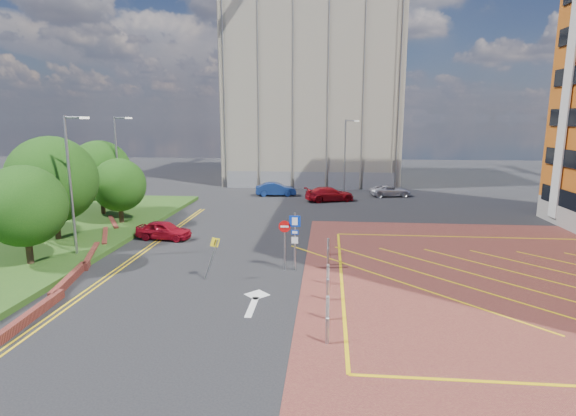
# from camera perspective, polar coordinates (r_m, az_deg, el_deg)

# --- Properties ---
(ground) EXTENTS (140.00, 140.00, 0.00)m
(ground) POSITION_cam_1_polar(r_m,az_deg,el_deg) (23.76, -0.54, -8.67)
(ground) COLOR black
(ground) RESTS_ON ground
(forecourt) EXTENTS (26.00, 26.00, 0.02)m
(forecourt) POSITION_cam_1_polar(r_m,az_deg,el_deg) (26.41, 31.67, -8.32)
(forecourt) COLOR brown
(forecourt) RESTS_ON ground
(grass_bed) EXTENTS (14.00, 32.00, 0.30)m
(grass_bed) POSITION_cam_1_polar(r_m,az_deg,el_deg) (35.63, -29.65, -3.13)
(grass_bed) COLOR #254D18
(grass_bed) RESTS_ON ground
(retaining_wall) EXTENTS (6.06, 20.33, 0.40)m
(retaining_wall) POSITION_cam_1_polar(r_m,az_deg,el_deg) (29.10, -24.02, -5.49)
(retaining_wall) COLOR maroon
(retaining_wall) RESTS_ON ground
(tree_a) EXTENTS (4.40, 4.40, 5.41)m
(tree_a) POSITION_cam_1_polar(r_m,az_deg,el_deg) (27.91, -30.50, 0.21)
(tree_a) COLOR #3D2B1C
(tree_a) RESTS_ON grass_bed
(tree_b) EXTENTS (5.60, 5.60, 6.74)m
(tree_b) POSITION_cam_1_polar(r_m,az_deg,el_deg) (32.73, -27.73, 3.19)
(tree_b) COLOR #3D2B1C
(tree_b) RESTS_ON grass_bed
(tree_c) EXTENTS (4.00, 4.00, 4.90)m
(tree_c) POSITION_cam_1_polar(r_m,az_deg,el_deg) (36.20, -20.66, 2.75)
(tree_c) COLOR #3D2B1C
(tree_c) RESTS_ON grass_bed
(tree_d) EXTENTS (5.00, 5.00, 6.08)m
(tree_d) POSITION_cam_1_polar(r_m,az_deg,el_deg) (40.12, -22.75, 4.35)
(tree_d) COLOR #3D2B1C
(tree_d) RESTS_ON grass_bed
(lamp_left_near) EXTENTS (1.53, 0.16, 8.00)m
(lamp_left_near) POSITION_cam_1_polar(r_m,az_deg,el_deg) (28.53, -25.83, 3.21)
(lamp_left_near) COLOR #9EA0A8
(lamp_left_near) RESTS_ON grass_bed
(lamp_left_far) EXTENTS (1.53, 0.16, 8.00)m
(lamp_left_far) POSITION_cam_1_polar(r_m,az_deg,el_deg) (38.22, -20.77, 5.38)
(lamp_left_far) COLOR #9EA0A8
(lamp_left_far) RESTS_ON grass_bed
(lamp_back) EXTENTS (1.53, 0.16, 8.00)m
(lamp_back) POSITION_cam_1_polar(r_m,az_deg,el_deg) (50.39, 7.33, 6.93)
(lamp_back) COLOR #9EA0A8
(lamp_back) RESTS_ON ground
(sign_cluster) EXTENTS (1.17, 0.12, 3.20)m
(sign_cluster) POSITION_cam_1_polar(r_m,az_deg,el_deg) (24.09, 0.39, -3.52)
(sign_cluster) COLOR #9EA0A8
(sign_cluster) RESTS_ON ground
(warning_sign) EXTENTS (0.84, 0.43, 2.24)m
(warning_sign) POSITION_cam_1_polar(r_m,az_deg,el_deg) (23.12, -9.53, -5.67)
(warning_sign) COLOR #9EA0A8
(warning_sign) RESTS_ON ground
(bollard_row) EXTENTS (0.14, 11.14, 0.90)m
(bollard_row) POSITION_cam_1_polar(r_m,az_deg,el_deg) (21.93, 5.08, -9.15)
(bollard_row) COLOR #9EA0A8
(bollard_row) RESTS_ON forecourt
(construction_building) EXTENTS (21.20, 19.20, 22.00)m
(construction_building) POSITION_cam_1_polar(r_m,az_deg,el_deg) (62.33, 3.23, 13.93)
(construction_building) COLOR #A49A86
(construction_building) RESTS_ON ground
(construction_fence) EXTENTS (21.60, 0.06, 2.00)m
(construction_fence) POSITION_cam_1_polar(r_m,az_deg,el_deg) (52.72, 3.81, 3.51)
(construction_fence) COLOR gray
(construction_fence) RESTS_ON ground
(car_red_left) EXTENTS (3.87, 1.90, 1.27)m
(car_red_left) POSITION_cam_1_polar(r_m,az_deg,el_deg) (31.82, -15.49, -2.72)
(car_red_left) COLOR #A70E1F
(car_red_left) RESTS_ON ground
(car_blue_back) EXTENTS (4.46, 2.08, 1.42)m
(car_blue_back) POSITION_cam_1_polar(r_m,az_deg,el_deg) (47.91, -1.55, 2.40)
(car_blue_back) COLOR navy
(car_blue_back) RESTS_ON ground
(car_red_back) EXTENTS (5.27, 3.44, 1.42)m
(car_red_back) POSITION_cam_1_polar(r_m,az_deg,el_deg) (44.98, 5.30, 1.77)
(car_red_back) COLOR #A40E17
(car_red_back) RESTS_ON ground
(car_silver_back) EXTENTS (4.60, 2.77, 1.19)m
(car_silver_back) POSITION_cam_1_polar(r_m,az_deg,el_deg) (48.83, 12.85, 2.16)
(car_silver_back) COLOR silver
(car_silver_back) RESTS_ON ground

